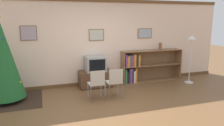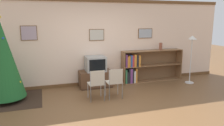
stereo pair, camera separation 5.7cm
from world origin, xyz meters
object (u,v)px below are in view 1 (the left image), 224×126
(folding_chair_right, at_px, (115,81))
(tv_console, at_px, (95,79))
(television, at_px, (95,64))
(vase, at_px, (160,46))
(folding_chair_left, at_px, (97,83))
(standing_lamp, at_px, (191,47))
(bookshelf, at_px, (141,67))
(christmas_tree, at_px, (3,60))

(folding_chair_right, bearing_deg, tv_console, 102.15)
(television, height_order, vase, vase)
(folding_chair_left, relative_size, standing_lamp, 0.52)
(standing_lamp, bearing_deg, folding_chair_right, -167.84)
(bookshelf, height_order, standing_lamp, standing_lamp)
(christmas_tree, relative_size, tv_console, 2.17)
(folding_chair_left, bearing_deg, television, 77.82)
(folding_chair_left, height_order, vase, vase)
(folding_chair_right, relative_size, vase, 3.31)
(christmas_tree, distance_m, bookshelf, 4.18)
(christmas_tree, xyz_separation_m, folding_chair_left, (2.24, -0.69, -0.62))
(television, xyz_separation_m, folding_chair_left, (-0.25, -1.14, -0.27))
(christmas_tree, relative_size, vase, 8.81)
(folding_chair_left, relative_size, folding_chair_right, 1.00)
(folding_chair_right, bearing_deg, christmas_tree, 165.83)
(folding_chair_left, bearing_deg, vase, 25.73)
(tv_console, distance_m, folding_chair_right, 1.19)
(vase, bearing_deg, standing_lamp, -38.44)
(vase, bearing_deg, bookshelf, 178.05)
(tv_console, bearing_deg, television, -90.00)
(standing_lamp, bearing_deg, bookshelf, 156.30)
(bookshelf, height_order, vase, vase)
(christmas_tree, xyz_separation_m, television, (2.48, 0.45, -0.35))
(television, bearing_deg, vase, 2.16)
(christmas_tree, bearing_deg, television, 10.29)
(christmas_tree, height_order, bookshelf, christmas_tree)
(folding_chair_left, bearing_deg, tv_console, 77.85)
(television, distance_m, vase, 2.34)
(bookshelf, bearing_deg, christmas_tree, -172.22)
(bookshelf, distance_m, standing_lamp, 1.74)
(christmas_tree, relative_size, folding_chair_right, 2.66)
(bookshelf, bearing_deg, vase, -1.95)
(christmas_tree, height_order, tv_console, christmas_tree)
(television, distance_m, bookshelf, 1.64)
(christmas_tree, distance_m, television, 2.55)
(bookshelf, distance_m, vase, 0.95)
(christmas_tree, relative_size, television, 3.65)
(television, bearing_deg, folding_chair_left, -102.18)
(folding_chair_left, relative_size, bookshelf, 0.38)
(folding_chair_right, xyz_separation_m, vase, (2.05, 1.23, 0.71))
(christmas_tree, bearing_deg, folding_chair_left, -17.11)
(bookshelf, bearing_deg, standing_lamp, -23.70)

